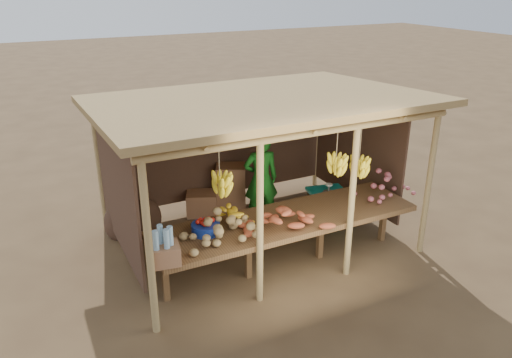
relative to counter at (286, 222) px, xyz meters
name	(u,v)px	position (x,y,z in m)	size (l,w,h in m)	color
ground	(256,238)	(0.00, 0.95, -0.74)	(60.00, 60.00, 0.00)	brown
stall_structure	(256,127)	(-0.03, 0.89, 1.18)	(4.70, 3.50, 2.43)	tan
counter	(286,222)	(0.00, 0.00, 0.00)	(3.90, 1.05, 0.80)	brown
potato_heap	(226,225)	(-0.99, -0.15, 0.25)	(1.08, 0.65, 0.37)	#987D4E
sweet_potato_heap	(286,217)	(-0.18, -0.29, 0.24)	(1.04, 0.62, 0.36)	#AC4B2C
onion_heap	(387,185)	(1.77, -0.04, 0.24)	(0.88, 0.53, 0.36)	#B85962
banana_pile	(227,214)	(-0.83, 0.18, 0.23)	(0.55, 0.33, 0.35)	gold
tomato_basin	(206,227)	(-1.18, 0.10, 0.14)	(0.38, 0.38, 0.20)	navy
bottle_box	(163,250)	(-1.90, -0.38, 0.25)	(0.43, 0.36, 0.48)	#8F5F40
vendor	(261,179)	(0.34, 1.44, 0.07)	(0.59, 0.39, 1.62)	#176A1A
tarp_crate	(327,205)	(1.38, 0.96, -0.43)	(0.72, 0.65, 0.75)	brown
carton_stack	(221,192)	(-0.10, 2.15, -0.37)	(1.22, 0.59, 0.83)	#8F5F40
burlap_sacks	(133,217)	(-1.73, 2.04, -0.45)	(0.95, 0.50, 0.67)	#4B3123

